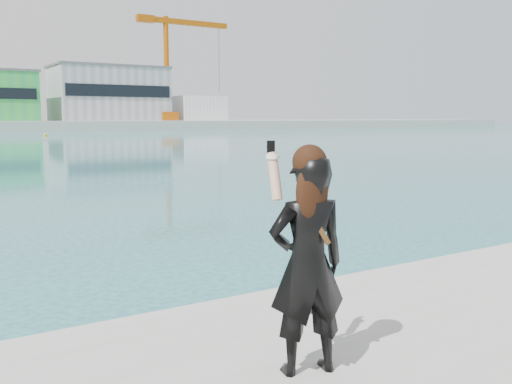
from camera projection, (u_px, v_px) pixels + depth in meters
warehouse_grey_right at (109, 94)px, 132.72m from camera, size 25.50×15.35×12.50m
ancillary_shed at (198, 108)px, 143.15m from camera, size 12.00×10.00×6.00m
dock_crane at (171, 65)px, 133.83m from camera, size 23.00×4.00×24.00m
flagpole_right at (35, 99)px, 117.60m from camera, size 1.28×0.16×8.00m
buoy_near at (45, 136)px, 84.23m from camera, size 0.50×0.50×0.50m
woman at (307, 258)px, 4.15m from camera, size 0.67×0.52×1.72m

